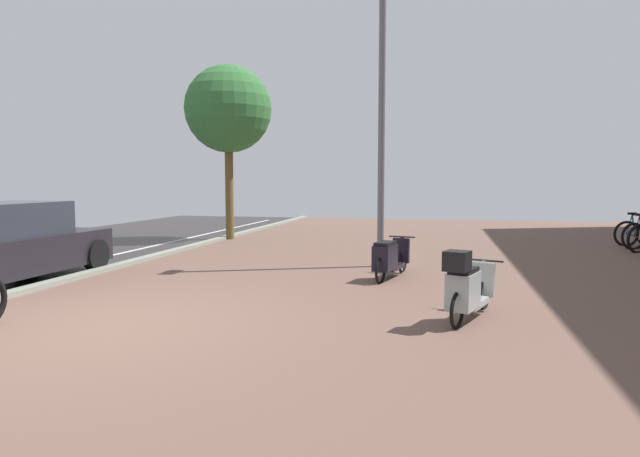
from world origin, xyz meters
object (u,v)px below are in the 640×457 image
object	(u,v)px
lamp_post	(382,105)
scooter_near	(389,258)
scooter_mid	(467,288)
bicycle_rack_10	(638,233)
street_tree	(228,110)

from	to	relation	value
lamp_post	scooter_near	bearing A→B (deg)	-77.77
scooter_mid	bicycle_rack_10	bearing A→B (deg)	62.26
bicycle_rack_10	street_tree	bearing A→B (deg)	-175.94
bicycle_rack_10	street_tree	xyz separation A→B (m)	(-11.60, -0.82, 3.56)
street_tree	scooter_near	bearing A→B (deg)	-47.10
scooter_near	scooter_mid	bearing A→B (deg)	-66.21
scooter_mid	lamp_post	xyz separation A→B (m)	(-1.55, 4.24, 2.88)
scooter_mid	lamp_post	size ratio (longest dim) A/B	0.26
lamp_post	street_tree	xyz separation A→B (m)	(-5.08, 4.38, 0.59)
scooter_near	lamp_post	world-z (taller)	lamp_post
scooter_mid	lamp_post	bearing A→B (deg)	110.07
bicycle_rack_10	lamp_post	xyz separation A→B (m)	(-6.51, -5.20, 2.97)
lamp_post	street_tree	distance (m)	6.74
scooter_near	lamp_post	distance (m)	3.28
street_tree	lamp_post	bearing A→B (deg)	-40.73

